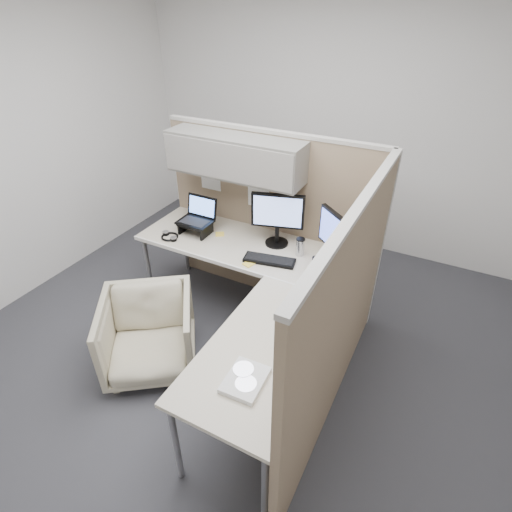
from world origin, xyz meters
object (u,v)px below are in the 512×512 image
at_px(desk, 251,282).
at_px(office_chair, 149,331).
at_px(keyboard, 269,260).
at_px(monitor_left, 278,215).

height_order(desk, office_chair, desk).
xyz_separation_m(office_chair, keyboard, (0.65, 0.80, 0.39)).
relative_size(office_chair, monitor_left, 1.50).
height_order(office_chair, keyboard, keyboard).
bearing_deg(monitor_left, keyboard, -93.31).
height_order(office_chair, monitor_left, monitor_left).
distance_m(desk, office_chair, 0.89).
bearing_deg(monitor_left, desk, -102.11).
height_order(monitor_left, keyboard, monitor_left).
distance_m(office_chair, keyboard, 1.10).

